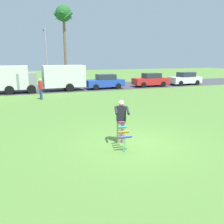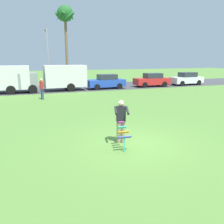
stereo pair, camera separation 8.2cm
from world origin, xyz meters
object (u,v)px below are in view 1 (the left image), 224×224
Objects in this scene: palm_tree_right_near at (64,17)px; streetlight_pole at (46,53)px; kite_held at (124,133)px; parked_car_red at (151,80)px; parked_car_white at (185,79)px; parked_car_blue at (105,82)px; person_kite_flyer at (121,120)px; person_walker_near at (41,88)px; parked_truck_grey_van at (56,77)px.

palm_tree_right_near reaches higher than streetlight_pole.
kite_held is 0.24× the size of parked_car_red.
streetlight_pole is at bearing 156.68° from parked_car_white.
parked_car_blue is at bearing -180.00° from parked_car_white.
person_kite_flyer is 0.25× the size of streetlight_pole.
parked_car_blue is at bearing -71.40° from palm_tree_right_near.
kite_held is 12.47m from person_walker_near.
kite_held is 20.36m from parked_car_red.
person_kite_flyer is at bearing -95.13° from palm_tree_right_near.
parked_car_red is at bearing -44.17° from palm_tree_right_near.
streetlight_pole reaches higher than parked_car_red.
parked_truck_grey_van is at bearing -179.98° from parked_car_blue.
person_walker_near reaches higher than parked_car_white.
palm_tree_right_near is 5.48m from streetlight_pole.
parked_car_blue and parked_car_white have the same top height.
parked_truck_grey_van reaches higher than person_walker_near.
parked_car_red is (10.84, 16.37, -0.18)m from person_kite_flyer.
person_walker_near is (-13.01, -4.78, 0.16)m from parked_car_red.
parked_car_red is at bearing 57.14° from kite_held.
palm_tree_right_near reaches higher than parked_car_blue.
parked_car_red is 1.00× the size of parked_car_white.
person_walker_near is at bearing -159.82° from parked_car_red.
parked_car_blue is at bearing 72.90° from person_kite_flyer.
streetlight_pole is at bearing 90.99° from parked_truck_grey_van.
person_kite_flyer reaches higher than parked_car_red.
parked_car_white is at bearing -23.32° from streetlight_pole.
parked_car_blue is (5.34, 0.00, -0.64)m from parked_truck_grey_van.
parked_car_white is (5.05, 0.00, 0.00)m from parked_car_red.
parked_truck_grey_van reaches higher than parked_car_white.
kite_held is 23.48m from parked_car_white.
person_kite_flyer is at bearing 73.97° from kite_held.
person_kite_flyer and person_walker_near have the same top height.
person_walker_near is at bearing -111.39° from parked_truck_grey_van.
palm_tree_right_near is at bearing 84.55° from kite_held.
parked_car_blue is 1.00× the size of parked_car_red.
parked_car_blue is 10.84m from parked_car_white.
parked_truck_grey_van is 0.67× the size of palm_tree_right_near.
kite_held is 0.10× the size of palm_tree_right_near.
parked_car_white is at bearing 14.84° from person_walker_near.
parked_truck_grey_van is 11.16m from parked_car_red.
person_walker_near is (-1.87, -4.78, -0.48)m from parked_truck_grey_van.
person_kite_flyer is 1.00× the size of person_walker_near.
parked_truck_grey_van is at bearing 90.32° from kite_held.
parked_car_red is at bearing -0.02° from parked_car_blue.
parked_truck_grey_van is 7.49m from streetlight_pole.
person_kite_flyer is at bearing -123.50° from parked_car_red.
parked_car_blue is (5.25, 17.10, 0.10)m from kite_held.
streetlight_pole is (-0.43, 23.41, 3.05)m from person_kite_flyer.
person_kite_flyer reaches higher than parked_car_white.
parked_car_red is 5.05m from parked_car_white.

